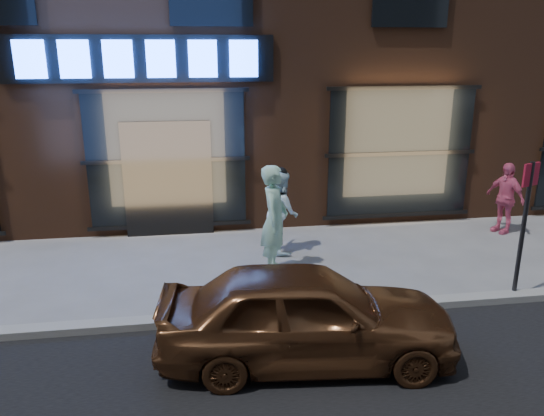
{
  "coord_description": "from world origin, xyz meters",
  "views": [
    {
      "loc": [
        0.56,
        -6.91,
        3.83
      ],
      "look_at": [
        1.83,
        1.6,
        1.2
      ],
      "focal_mm": 35.0,
      "sensor_mm": 36.0,
      "label": 1
    }
  ],
  "objects": [
    {
      "name": "ground",
      "position": [
        0.0,
        0.0,
        0.0
      ],
      "size": [
        90.0,
        90.0,
        0.0
      ],
      "primitive_type": "plane",
      "color": "slate",
      "rests_on": "ground"
    },
    {
      "name": "sign_post",
      "position": [
        5.49,
        0.1,
        1.33
      ],
      "size": [
        0.34,
        0.16,
        2.2
      ],
      "rotation": [
        0.0,
        0.0,
        0.39
      ],
      "color": "#262628",
      "rests_on": "ground"
    },
    {
      "name": "passerby",
      "position": [
        7.03,
        3.03,
        0.76
      ],
      "size": [
        0.67,
        0.96,
        1.52
      ],
      "primitive_type": "imported",
      "rotation": [
        0.0,
        0.0,
        -1.19
      ],
      "color": "#E35D86",
      "rests_on": "ground"
    },
    {
      "name": "gold_sedan",
      "position": [
        1.85,
        -1.11,
        0.63
      ],
      "size": [
        3.83,
        1.83,
        1.26
      ],
      "primitive_type": "imported",
      "rotation": [
        0.0,
        0.0,
        1.48
      ],
      "color": "brown",
      "rests_on": "ground"
    },
    {
      "name": "man_cap",
      "position": [
        2.15,
        2.64,
        0.8
      ],
      "size": [
        0.74,
        0.87,
        1.6
      ],
      "primitive_type": "imported",
      "rotation": [
        0.0,
        0.0,
        1.75
      ],
      "color": "white",
      "rests_on": "ground"
    },
    {
      "name": "man_bowtie",
      "position": [
        1.88,
        1.68,
        0.96
      ],
      "size": [
        0.65,
        0.81,
        1.93
      ],
      "primitive_type": "imported",
      "rotation": [
        0.0,
        0.0,
        1.26
      ],
      "color": "#9FD1B4",
      "rests_on": "ground"
    },
    {
      "name": "curb",
      "position": [
        0.0,
        0.0,
        0.06
      ],
      "size": [
        60.0,
        0.25,
        0.12
      ],
      "primitive_type": "cube",
      "color": "gray",
      "rests_on": "ground"
    }
  ]
}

